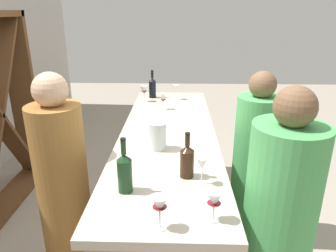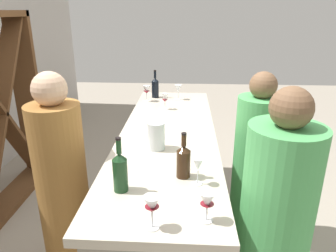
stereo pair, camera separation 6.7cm
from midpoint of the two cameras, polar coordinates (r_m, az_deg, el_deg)
ground_plane at (r=2.97m, az=-0.68°, el=-18.43°), size 12.00×12.00×0.00m
bar_counter at (r=2.70m, az=-0.72°, el=-10.46°), size 2.53×0.74×0.95m
wine_bottle_leftmost_olive_green at (r=1.68m, az=-9.02°, el=-8.20°), size 0.08×0.08×0.31m
wine_bottle_second_left_amber_brown at (r=1.80m, az=2.41°, el=-6.26°), size 0.08×0.08×0.27m
wine_bottle_center_near_black at (r=3.46m, az=-3.40°, el=7.05°), size 0.08×0.08×0.30m
wine_glass_near_left at (r=1.46m, az=7.06°, el=-13.46°), size 0.07×0.07×0.15m
wine_glass_near_center at (r=1.73m, az=5.11°, el=-7.11°), size 0.06×0.06×0.16m
wine_glass_near_right at (r=3.39m, az=0.82°, el=6.75°), size 0.08×0.08×0.16m
wine_glass_far_left at (r=1.40m, az=-2.87°, el=-14.44°), size 0.07×0.07×0.16m
wine_glass_far_center at (r=3.03m, az=-1.53°, el=4.98°), size 0.07×0.07×0.16m
wine_glass_far_right at (r=3.32m, az=-4.97°, el=6.45°), size 0.07×0.07×0.17m
water_pitcher at (r=2.16m, az=-2.78°, el=-1.82°), size 0.12×0.12×0.19m
person_left_guest at (r=1.96m, az=18.26°, el=-17.40°), size 0.49×0.49×1.53m
person_center_guest at (r=2.67m, az=14.70°, el=-7.07°), size 0.41×0.41×1.44m
person_right_guest at (r=2.35m, az=-19.30°, el=-10.60°), size 0.39×0.39×1.51m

